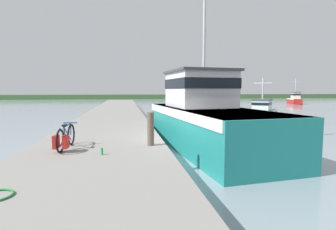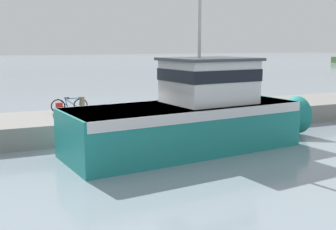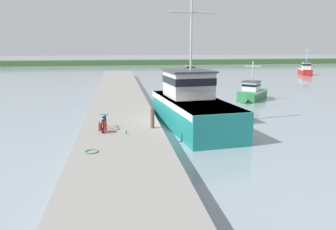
% 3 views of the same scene
% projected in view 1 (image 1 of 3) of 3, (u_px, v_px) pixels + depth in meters
% --- Properties ---
extents(ground_plane, '(320.00, 320.00, 0.00)m').
position_uv_depth(ground_plane, '(189.00, 162.00, 10.33)').
color(ground_plane, '#84939E').
extents(dock_pier, '(4.51, 80.00, 0.98)m').
position_uv_depth(dock_pier, '(101.00, 153.00, 9.75)').
color(dock_pier, gray).
rests_on(dock_pier, ground_plane).
extents(far_shoreline, '(180.00, 5.00, 1.40)m').
position_uv_depth(far_shoreline, '(223.00, 96.00, 88.17)').
color(far_shoreline, '#426638').
rests_on(far_shoreline, ground_plane).
extents(fishing_boat_main, '(4.62, 11.79, 8.91)m').
position_uv_depth(fishing_boat_main, '(204.00, 117.00, 13.17)').
color(fishing_boat_main, teal).
rests_on(fishing_boat_main, ground_plane).
extents(boat_blue_far, '(4.32, 4.66, 3.91)m').
position_uv_depth(boat_blue_far, '(262.00, 112.00, 24.19)').
color(boat_blue_far, '#337F47').
rests_on(boat_blue_far, ground_plane).
extents(boat_white_moored, '(6.09, 1.55, 3.64)m').
position_uv_depth(boat_white_moored, '(190.00, 101.00, 49.31)').
color(boat_white_moored, '#AD231E').
rests_on(boat_white_moored, ground_plane).
extents(boat_orange_near, '(3.26, 6.03, 5.13)m').
position_uv_depth(boat_orange_near, '(295.00, 99.00, 53.07)').
color(boat_orange_near, '#AD231E').
rests_on(boat_orange_near, ground_plane).
extents(bicycle_touring, '(0.52, 1.82, 0.78)m').
position_uv_depth(bicycle_touring, '(64.00, 138.00, 8.04)').
color(bicycle_touring, black).
rests_on(bicycle_touring, dock_pier).
extents(mooring_post, '(0.22, 0.22, 1.11)m').
position_uv_depth(mooring_post, '(151.00, 129.00, 8.67)').
color(mooring_post, brown).
rests_on(mooring_post, dock_pier).
extents(water_bottle_on_curb, '(0.08, 0.08, 0.25)m').
position_uv_depth(water_bottle_on_curb, '(64.00, 138.00, 9.35)').
color(water_bottle_on_curb, green).
rests_on(water_bottle_on_curb, dock_pier).
extents(water_bottle_by_bike, '(0.07, 0.07, 0.20)m').
position_uv_depth(water_bottle_by_bike, '(102.00, 151.00, 7.45)').
color(water_bottle_by_bike, green).
rests_on(water_bottle_by_bike, dock_pier).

